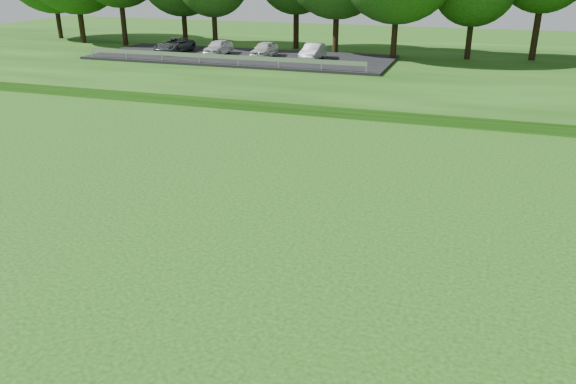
% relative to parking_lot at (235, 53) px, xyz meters
% --- Properties ---
extents(berm, '(130.00, 30.00, 0.60)m').
position_rel_parking_lot_xyz_m(berm, '(24.41, 1.21, -0.69)').
color(berm, '#153D0B').
rests_on(berm, ground).
extents(parking_lot, '(24.00, 9.00, 1.38)m').
position_rel_parking_lot_xyz_m(parking_lot, '(0.00, 0.00, 0.00)').
color(parking_lot, black).
rests_on(parking_lot, berm).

